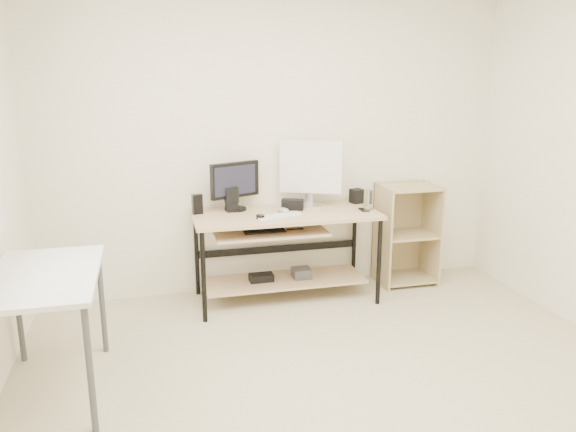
{
  "coord_description": "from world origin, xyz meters",
  "views": [
    {
      "loc": [
        -1.06,
        -2.64,
        1.85
      ],
      "look_at": [
        -0.07,
        1.3,
        0.81
      ],
      "focal_mm": 35.0,
      "sensor_mm": 36.0,
      "label": 1
    }
  ],
  "objects_px": {
    "desk": "(283,238)",
    "white_imac": "(311,169)",
    "audio_controller": "(197,204)",
    "side_table": "(44,287)",
    "shelf_unit": "(405,233)",
    "black_monitor": "(235,183)"
  },
  "relations": [
    {
      "from": "desk",
      "to": "white_imac",
      "type": "relative_size",
      "value": 2.68
    },
    {
      "from": "white_imac",
      "to": "audio_controller",
      "type": "xyz_separation_m",
      "value": [
        -0.96,
        -0.03,
        -0.24
      ]
    },
    {
      "from": "desk",
      "to": "audio_controller",
      "type": "relative_size",
      "value": 9.29
    },
    {
      "from": "side_table",
      "to": "shelf_unit",
      "type": "xyz_separation_m",
      "value": [
        2.83,
        1.22,
        -0.22
      ]
    },
    {
      "from": "desk",
      "to": "audio_controller",
      "type": "xyz_separation_m",
      "value": [
        -0.67,
        0.14,
        0.29
      ]
    },
    {
      "from": "desk",
      "to": "audio_controller",
      "type": "height_order",
      "value": "audio_controller"
    },
    {
      "from": "shelf_unit",
      "to": "audio_controller",
      "type": "distance_m",
      "value": 1.89
    },
    {
      "from": "desk",
      "to": "white_imac",
      "type": "bearing_deg",
      "value": 29.8
    },
    {
      "from": "black_monitor",
      "to": "desk",
      "type": "bearing_deg",
      "value": -49.77
    },
    {
      "from": "shelf_unit",
      "to": "white_imac",
      "type": "bearing_deg",
      "value": 179.86
    },
    {
      "from": "white_imac",
      "to": "side_table",
      "type": "bearing_deg",
      "value": -123.82
    },
    {
      "from": "white_imac",
      "to": "audio_controller",
      "type": "relative_size",
      "value": 3.47
    },
    {
      "from": "shelf_unit",
      "to": "white_imac",
      "type": "distance_m",
      "value": 1.09
    },
    {
      "from": "white_imac",
      "to": "desk",
      "type": "bearing_deg",
      "value": -126.27
    },
    {
      "from": "desk",
      "to": "shelf_unit",
      "type": "xyz_separation_m",
      "value": [
        1.18,
        0.16,
        -0.09
      ]
    },
    {
      "from": "desk",
      "to": "shelf_unit",
      "type": "bearing_deg",
      "value": 7.77
    },
    {
      "from": "side_table",
      "to": "shelf_unit",
      "type": "relative_size",
      "value": 1.11
    },
    {
      "from": "black_monitor",
      "to": "audio_controller",
      "type": "distance_m",
      "value": 0.35
    },
    {
      "from": "side_table",
      "to": "black_monitor",
      "type": "height_order",
      "value": "black_monitor"
    },
    {
      "from": "desk",
      "to": "white_imac",
      "type": "distance_m",
      "value": 0.63
    },
    {
      "from": "shelf_unit",
      "to": "audio_controller",
      "type": "bearing_deg",
      "value": -179.23
    },
    {
      "from": "side_table",
      "to": "black_monitor",
      "type": "distance_m",
      "value": 1.82
    }
  ]
}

